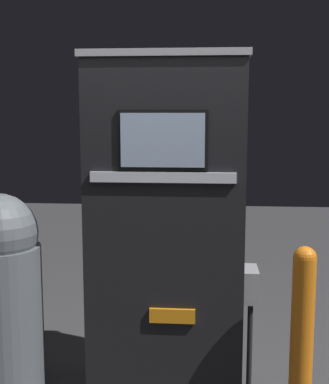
# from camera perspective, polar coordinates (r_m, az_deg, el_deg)

# --- Properties ---
(gas_pump) EXTENTS (1.04, 0.53, 2.07)m
(gas_pump) POSITION_cam_1_polar(r_m,az_deg,el_deg) (3.28, 0.22, -3.62)
(gas_pump) COLOR black
(gas_pump) RESTS_ON ground_plane
(safety_bollard) EXTENTS (0.12, 0.12, 1.03)m
(safety_bollard) POSITION_cam_1_polar(r_m,az_deg,el_deg) (3.07, 14.45, -14.51)
(safety_bollard) COLOR orange
(safety_bollard) RESTS_ON ground_plane
(trash_bin) EXTENTS (0.50, 0.50, 1.25)m
(trash_bin) POSITION_cam_1_polar(r_m,az_deg,el_deg) (3.46, -17.09, -10.24)
(trash_bin) COLOR #51565B
(trash_bin) RESTS_ON ground_plane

